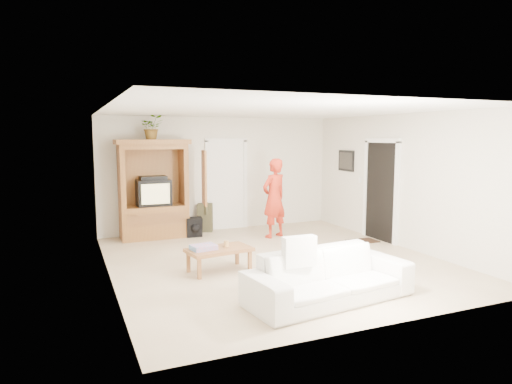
# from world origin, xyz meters

# --- Properties ---
(floor) EXTENTS (6.00, 6.00, 0.00)m
(floor) POSITION_xyz_m (0.00, 0.00, 0.00)
(floor) COLOR tan
(floor) RESTS_ON ground
(ceiling) EXTENTS (6.00, 6.00, 0.00)m
(ceiling) POSITION_xyz_m (0.00, 0.00, 2.60)
(ceiling) COLOR white
(ceiling) RESTS_ON floor
(wall_back) EXTENTS (5.50, 0.00, 5.50)m
(wall_back) POSITION_xyz_m (0.00, 3.00, 1.30)
(wall_back) COLOR silver
(wall_back) RESTS_ON floor
(wall_front) EXTENTS (5.50, 0.00, 5.50)m
(wall_front) POSITION_xyz_m (0.00, -3.00, 1.30)
(wall_front) COLOR silver
(wall_front) RESTS_ON floor
(wall_left) EXTENTS (0.00, 6.00, 6.00)m
(wall_left) POSITION_xyz_m (-2.75, 0.00, 1.30)
(wall_left) COLOR silver
(wall_left) RESTS_ON floor
(wall_right) EXTENTS (0.00, 6.00, 6.00)m
(wall_right) POSITION_xyz_m (2.75, 0.00, 1.30)
(wall_right) COLOR silver
(wall_right) RESTS_ON floor
(armoire) EXTENTS (1.82, 1.14, 2.10)m
(armoire) POSITION_xyz_m (-1.58, 2.66, 0.91)
(armoire) COLOR brown
(armoire) RESTS_ON floor
(door_back) EXTENTS (0.85, 0.05, 2.04)m
(door_back) POSITION_xyz_m (0.15, 2.97, 1.02)
(door_back) COLOR white
(door_back) RESTS_ON floor
(doorway_right) EXTENTS (0.05, 0.90, 2.04)m
(doorway_right) POSITION_xyz_m (2.73, 0.60, 1.02)
(doorway_right) COLOR black
(doorway_right) RESTS_ON floor
(framed_picture) EXTENTS (0.03, 0.60, 0.48)m
(framed_picture) POSITION_xyz_m (2.73, 1.90, 1.60)
(framed_picture) COLOR black
(framed_picture) RESTS_ON wall_right
(doormat) EXTENTS (0.60, 0.40, 0.02)m
(doormat) POSITION_xyz_m (2.30, 0.60, 0.01)
(doormat) COLOR #382316
(doormat) RESTS_ON floor
(plant) EXTENTS (0.47, 0.41, 0.50)m
(plant) POSITION_xyz_m (-1.60, 2.63, 2.35)
(plant) COLOR #4C7238
(plant) RESTS_ON armoire
(man) EXTENTS (0.72, 0.59, 1.70)m
(man) POSITION_xyz_m (0.79, 1.71, 0.85)
(man) COLOR red
(man) RESTS_ON floor
(sofa) EXTENTS (2.37, 1.17, 0.66)m
(sofa) POSITION_xyz_m (-0.16, -2.05, 0.33)
(sofa) COLOR silver
(sofa) RESTS_ON floor
(coffee_table) EXTENTS (1.09, 0.70, 0.38)m
(coffee_table) POSITION_xyz_m (-1.09, -0.23, 0.33)
(coffee_table) COLOR brown
(coffee_table) RESTS_ON floor
(towel) EXTENTS (0.42, 0.34, 0.08)m
(towel) POSITION_xyz_m (-1.35, -0.23, 0.42)
(towel) COLOR #E74D62
(towel) RESTS_ON coffee_table
(candle) EXTENTS (0.08, 0.08, 0.10)m
(candle) POSITION_xyz_m (-0.95, -0.18, 0.43)
(candle) COLOR tan
(candle) RESTS_ON coffee_table
(backpack_black) EXTENTS (0.35, 0.22, 0.41)m
(backpack_black) POSITION_xyz_m (-0.80, 2.38, 0.21)
(backpack_black) COLOR black
(backpack_black) RESTS_ON floor
(backpack_olive) EXTENTS (0.41, 0.36, 0.64)m
(backpack_olive) POSITION_xyz_m (-0.41, 2.85, 0.32)
(backpack_olive) COLOR #47442B
(backpack_olive) RESTS_ON floor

